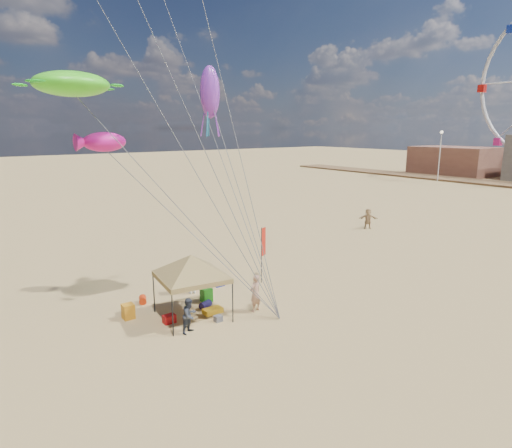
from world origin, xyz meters
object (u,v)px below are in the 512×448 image
(cooler_blue, at_px, (219,283))
(person_near_b, at_px, (190,315))
(cooler_red, at_px, (169,319))
(feather_flag, at_px, (263,246))
(lamp_north, at_px, (440,148))
(chair_green, at_px, (206,295))
(chair_yellow, at_px, (128,311))
(person_near_a, at_px, (255,293))
(canopy_tent, at_px, (191,257))
(beach_cart, at_px, (213,311))
(person_far_c, at_px, (368,219))
(person_near_c, at_px, (192,277))

(cooler_blue, distance_m, person_near_b, 5.68)
(cooler_red, bearing_deg, feather_flag, 14.61)
(person_near_b, bearing_deg, lamp_north, -0.66)
(chair_green, xyz_separation_m, chair_yellow, (-3.93, 0.40, 0.00))
(cooler_red, bearing_deg, lamp_north, 20.87)
(cooler_red, distance_m, person_near_a, 4.16)
(chair_green, height_order, chair_yellow, same)
(person_near_a, height_order, person_near_b, person_near_a)
(canopy_tent, bearing_deg, beach_cart, -20.61)
(cooler_blue, height_order, chair_green, chair_green)
(feather_flag, height_order, chair_green, feather_flag)
(person_far_c, bearing_deg, lamp_north, 64.12)
(person_far_c, relative_size, lamp_north, 0.22)
(canopy_tent, xyz_separation_m, cooler_blue, (3.14, 2.72, -2.71))
(canopy_tent, relative_size, person_far_c, 3.12)
(feather_flag, height_order, lamp_north, lamp_north)
(canopy_tent, height_order, person_near_a, canopy_tent)
(cooler_blue, relative_size, beach_cart, 0.60)
(canopy_tent, bearing_deg, chair_yellow, 146.29)
(chair_green, relative_size, person_near_b, 0.45)
(canopy_tent, height_order, cooler_red, canopy_tent)
(person_near_c, bearing_deg, cooler_red, 54.17)
(person_near_b, bearing_deg, cooler_red, 80.19)
(canopy_tent, distance_m, chair_green, 3.19)
(cooler_red, bearing_deg, person_near_b, -77.02)
(cooler_red, distance_m, beach_cart, 2.08)
(chair_yellow, bearing_deg, chair_green, -5.79)
(canopy_tent, bearing_deg, lamp_north, 21.32)
(cooler_blue, height_order, person_near_b, person_near_b)
(person_near_c, relative_size, person_far_c, 1.03)
(person_far_c, bearing_deg, beach_cart, -119.00)
(person_far_c, bearing_deg, cooler_blue, -125.55)
(chair_yellow, bearing_deg, lamp_north, 19.17)
(person_near_b, bearing_deg, person_near_c, 37.71)
(cooler_blue, bearing_deg, person_near_c, -178.36)
(chair_green, bearing_deg, canopy_tent, -139.61)
(canopy_tent, bearing_deg, cooler_blue, 40.88)
(chair_yellow, bearing_deg, cooler_blue, 10.86)
(chair_green, relative_size, person_near_a, 0.38)
(person_near_c, height_order, person_far_c, person_near_c)
(canopy_tent, distance_m, person_near_c, 3.61)
(person_far_c, bearing_deg, cooler_red, -121.67)
(person_far_c, bearing_deg, chair_green, -122.61)
(person_far_c, bearing_deg, feather_flag, -120.59)
(feather_flag, distance_m, beach_cart, 5.48)
(feather_flag, relative_size, person_near_b, 2.07)
(chair_green, height_order, person_near_a, person_near_a)
(person_near_a, bearing_deg, canopy_tent, -38.03)
(beach_cart, bearing_deg, chair_green, 69.84)
(feather_flag, xyz_separation_m, person_near_b, (-6.36, -3.12, -1.37))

